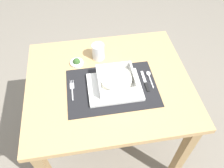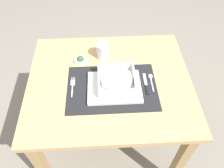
% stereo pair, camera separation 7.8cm
% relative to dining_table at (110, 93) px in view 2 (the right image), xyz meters
% --- Properties ---
extents(ground_plane, '(6.00, 6.00, 0.00)m').
position_rel_dining_table_xyz_m(ground_plane, '(0.00, 0.00, -0.60)').
color(ground_plane, gray).
extents(dining_table, '(0.86, 0.73, 0.71)m').
position_rel_dining_table_xyz_m(dining_table, '(0.00, 0.00, 0.00)').
color(dining_table, tan).
rests_on(dining_table, ground).
extents(placemat, '(0.46, 0.32, 0.00)m').
position_rel_dining_table_xyz_m(placemat, '(0.01, -0.05, 0.11)').
color(placemat, black).
rests_on(placemat, dining_table).
extents(serving_plate, '(0.27, 0.21, 0.02)m').
position_rel_dining_table_xyz_m(serving_plate, '(0.02, -0.06, 0.12)').
color(serving_plate, white).
rests_on(serving_plate, placemat).
extents(porridge_bowl, '(0.19, 0.19, 0.05)m').
position_rel_dining_table_xyz_m(porridge_bowl, '(0.03, -0.04, 0.15)').
color(porridge_bowl, white).
rests_on(porridge_bowl, serving_plate).
extents(fork, '(0.02, 0.13, 0.00)m').
position_rel_dining_table_xyz_m(fork, '(-0.19, -0.03, 0.11)').
color(fork, silver).
rests_on(fork, placemat).
extents(spoon, '(0.02, 0.12, 0.01)m').
position_rel_dining_table_xyz_m(spoon, '(0.22, -0.00, 0.12)').
color(spoon, silver).
rests_on(spoon, placemat).
extents(butter_knife, '(0.01, 0.14, 0.01)m').
position_rel_dining_table_xyz_m(butter_knife, '(0.19, -0.05, 0.12)').
color(butter_knife, black).
rests_on(butter_knife, placemat).
extents(drinking_glass, '(0.07, 0.07, 0.09)m').
position_rel_dining_table_xyz_m(drinking_glass, '(-0.03, 0.18, 0.15)').
color(drinking_glass, white).
rests_on(drinking_glass, dining_table).
extents(condiment_saucer, '(0.07, 0.07, 0.04)m').
position_rel_dining_table_xyz_m(condiment_saucer, '(-0.16, 0.16, 0.12)').
color(condiment_saucer, white).
rests_on(condiment_saucer, dining_table).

